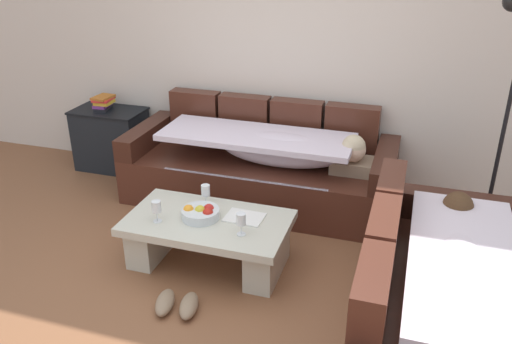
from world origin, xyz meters
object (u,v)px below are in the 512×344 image
object	(u,v)px
wine_glass_near_right	(241,220)
book_stack_on_cabinet	(103,102)
open_magazine	(244,217)
coffee_table	(208,236)
side_cabinet	(111,139)
wine_glass_near_left	(156,207)
pair_of_shoes	(177,304)
couch_near_window	(439,303)
wine_glass_far_back	(206,191)
fruit_bowl	(201,213)
couch_along_wall	(263,167)
floor_lamp	(501,110)

from	to	relation	value
wine_glass_near_right	book_stack_on_cabinet	bearing A→B (deg)	143.51
wine_glass_near_right	open_magazine	world-z (taller)	wine_glass_near_right
coffee_table	side_cabinet	world-z (taller)	side_cabinet
wine_glass_near_right	side_cabinet	world-z (taller)	side_cabinet
wine_glass_near_left	open_magazine	world-z (taller)	wine_glass_near_left
wine_glass_near_left	pair_of_shoes	size ratio (longest dim) A/B	0.47
book_stack_on_cabinet	couch_near_window	bearing A→B (deg)	-28.16
wine_glass_near_left	book_stack_on_cabinet	size ratio (longest dim) A/B	0.69
couch_near_window	wine_glass_far_back	size ratio (longest dim) A/B	12.02
side_cabinet	book_stack_on_cabinet	distance (m)	0.40
book_stack_on_cabinet	open_magazine	bearing A→B (deg)	-32.76
open_magazine	pair_of_shoes	xyz separation A→B (m)	(-0.25, -0.67, -0.34)
couch_near_window	fruit_bowl	size ratio (longest dim) A/B	7.13
couch_along_wall	coffee_table	distance (m)	1.12
coffee_table	open_magazine	xyz separation A→B (m)	(0.25, 0.10, 0.15)
floor_lamp	open_magazine	bearing A→B (deg)	-153.21
open_magazine	floor_lamp	distance (m)	2.03
wine_glass_near_right	coffee_table	bearing A→B (deg)	157.71
coffee_table	fruit_bowl	xyz separation A→B (m)	(-0.05, 0.00, 0.18)
couch_along_wall	side_cabinet	world-z (taller)	couch_along_wall
coffee_table	book_stack_on_cabinet	distance (m)	2.21
pair_of_shoes	wine_glass_far_back	bearing A→B (deg)	97.45
fruit_bowl	wine_glass_near_right	bearing A→B (deg)	-19.85
couch_along_wall	open_magazine	world-z (taller)	couch_along_wall
couch_near_window	pair_of_shoes	size ratio (longest dim) A/B	5.69
wine_glass_far_back	pair_of_shoes	bearing A→B (deg)	-82.55
open_magazine	couch_near_window	bearing A→B (deg)	-19.25
pair_of_shoes	side_cabinet	bearing A→B (deg)	130.66
book_stack_on_cabinet	side_cabinet	bearing A→B (deg)	-7.50
book_stack_on_cabinet	pair_of_shoes	bearing A→B (deg)	-48.65
coffee_table	floor_lamp	world-z (taller)	floor_lamp
book_stack_on_cabinet	couch_along_wall	bearing A→B (deg)	-7.43
wine_glass_far_back	fruit_bowl	bearing A→B (deg)	-77.91
pair_of_shoes	open_magazine	bearing A→B (deg)	69.84
wine_glass_far_back	wine_glass_near_right	bearing A→B (deg)	-39.59
side_cabinet	wine_glass_near_right	bearing A→B (deg)	-37.02
side_cabinet	pair_of_shoes	xyz separation A→B (m)	(1.64, -1.91, -0.28)
coffee_table	wine_glass_far_back	world-z (taller)	wine_glass_far_back
coffee_table	pair_of_shoes	world-z (taller)	coffee_table
side_cabinet	floor_lamp	size ratio (longest dim) A/B	0.37
floor_lamp	pair_of_shoes	size ratio (longest dim) A/B	5.56
fruit_bowl	side_cabinet	xyz separation A→B (m)	(-1.59, 1.34, -0.10)
couch_along_wall	open_magazine	bearing A→B (deg)	-80.88
open_magazine	coffee_table	bearing A→B (deg)	-156.61
wine_glass_near_left	book_stack_on_cabinet	world-z (taller)	book_stack_on_cabinet
coffee_table	pair_of_shoes	xyz separation A→B (m)	(0.01, -0.57, -0.19)
side_cabinet	floor_lamp	world-z (taller)	floor_lamp
wine_glass_far_back	book_stack_on_cabinet	world-z (taller)	book_stack_on_cabinet
wine_glass_near_right	side_cabinet	distance (m)	2.44
couch_along_wall	floor_lamp	world-z (taller)	floor_lamp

